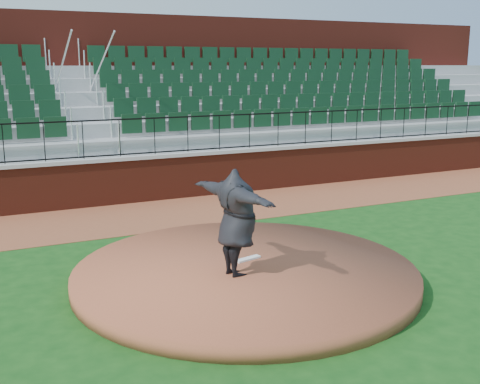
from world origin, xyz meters
name	(u,v)px	position (x,y,z in m)	size (l,w,h in m)	color
ground	(276,279)	(0.00, 0.00, 0.00)	(90.00, 90.00, 0.00)	#134212
warning_track	(175,212)	(0.00, 5.40, 0.01)	(34.00, 3.20, 0.01)	brown
field_wall	(156,179)	(0.00, 7.00, 0.60)	(34.00, 0.35, 1.20)	maroon
wall_cap	(155,156)	(0.00, 7.00, 1.25)	(34.00, 0.45, 0.10)	#B7B7B7
wall_railing	(155,136)	(0.00, 7.00, 1.80)	(34.00, 0.05, 1.00)	black
seating_stands	(128,111)	(0.00, 9.72, 2.30)	(34.00, 5.10, 4.60)	gray
concourse_wall	(107,93)	(0.00, 12.52, 2.75)	(34.00, 0.50, 5.50)	maroon
pitchers_mound	(245,274)	(-0.51, 0.20, 0.12)	(6.03, 6.03, 0.25)	brown
pitching_rubber	(248,259)	(-0.30, 0.53, 0.27)	(0.52, 0.13, 0.03)	white
pitcher	(236,223)	(-0.82, -0.08, 1.17)	(2.25, 0.61, 1.83)	black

